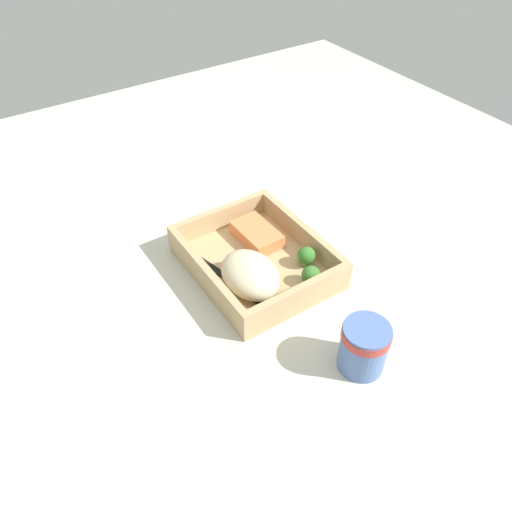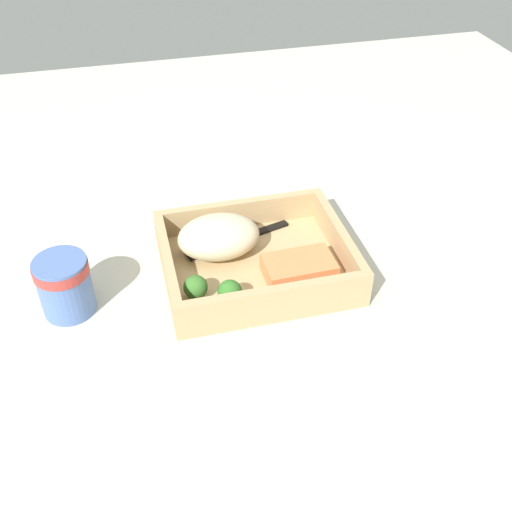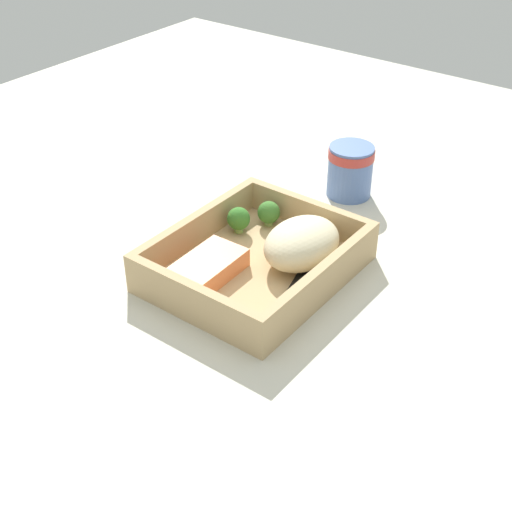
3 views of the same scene
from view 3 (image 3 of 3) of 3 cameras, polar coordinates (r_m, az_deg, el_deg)
The scene contains 9 objects.
ground_plane at distance 89.04cm, azimuth 0.00°, elevation -1.97°, with size 160.00×160.00×2.00cm, color beige.
takeout_tray at distance 88.10cm, azimuth 0.00°, elevation -1.13°, with size 24.45×20.18×1.20cm, color tan.
tray_rim at distance 86.61cm, azimuth 0.00°, elevation 0.28°, with size 24.45×20.18×4.04cm.
salmon_fillet at distance 85.72cm, azimuth -3.79°, elevation -0.87°, with size 9.09×5.60×2.41cm, color #EF804B.
mashed_potatoes at distance 87.30cm, azimuth 3.68°, elevation 1.03°, with size 11.13×8.31×5.36cm, color beige.
broccoli_floret_1 at distance 93.38cm, azimuth -1.40°, elevation 2.97°, with size 3.05×3.05×3.55cm.
broccoli_floret_2 at distance 95.03cm, azimuth 1.03°, elevation 3.48°, with size 3.03×3.03×3.39cm.
fork at distance 86.46cm, azimuth 3.81°, elevation -1.32°, with size 15.69×5.69×0.44cm.
paper_cup at distance 104.41cm, azimuth 7.56°, elevation 6.97°, with size 6.66×6.66×7.68cm.
Camera 3 is at (-57.39, -43.29, 51.53)cm, focal length 50.00 mm.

